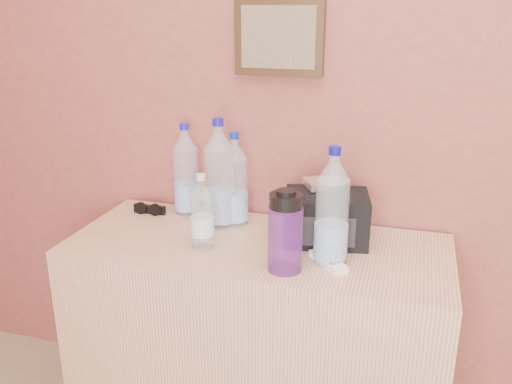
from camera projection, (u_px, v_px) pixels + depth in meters
The scene contains 12 objects.
picture_frame at pixel (279, 37), 1.78m from camera, with size 0.30×0.03×0.25m, color #382311, non-canonical shape.
dresser at pixel (257, 344), 1.88m from camera, with size 1.23×0.51×0.77m, color #B58150.
pet_large_a at pixel (186, 174), 1.97m from camera, with size 0.09×0.09×0.34m.
pet_large_b at pixel (219, 179), 1.85m from camera, with size 0.10×0.10×0.38m.
pet_large_c at pixel (235, 184), 1.87m from camera, with size 0.09×0.09×0.33m.
pet_large_d at pixel (332, 213), 1.58m from camera, with size 0.10×0.10×0.36m.
pet_small at pixel (202, 216), 1.69m from camera, with size 0.07×0.07×0.24m.
nalgene_bottle at pixel (285, 231), 1.54m from camera, with size 0.10×0.10×0.25m.
sunglasses at pixel (150, 209), 2.00m from camera, with size 0.12×0.05×0.03m, color black, non-canonical shape.
ac_remote at pixel (328, 261), 1.61m from camera, with size 0.15×0.05×0.02m, color white.
toiletry_bag at pixel (326, 214), 1.75m from camera, with size 0.27×0.19×0.18m, color black, non-canonical shape.
foil_packet at pixel (323, 183), 1.73m from camera, with size 0.11×0.09×0.02m, color silver.
Camera 1 is at (-0.05, 0.18, 1.50)m, focal length 38.00 mm.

